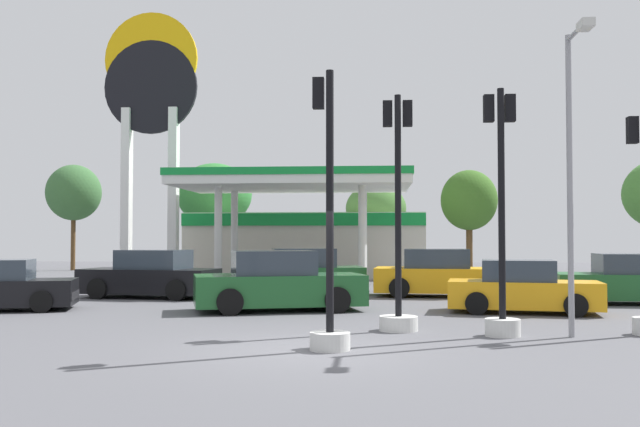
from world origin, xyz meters
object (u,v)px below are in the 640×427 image
at_px(corner_streetlamp, 573,150).
at_px(tree_0, 74,193).
at_px(station_pole_sign, 151,108).
at_px(car_0, 299,274).
at_px(traffic_signal_1, 502,250).
at_px(car_1, 0,287).
at_px(tree_3, 469,201).
at_px(car_2, 628,281).
at_px(traffic_signal_0, 329,269).
at_px(car_5, 150,276).
at_px(car_6, 278,283).
at_px(tree_1, 214,195).
at_px(tree_2, 376,209).
at_px(car_3, 441,275).
at_px(car_4, 523,289).
at_px(traffic_signal_2, 398,256).

bearing_deg(corner_streetlamp, tree_0, 129.28).
height_order(station_pole_sign, tree_0, station_pole_sign).
relative_size(car_0, traffic_signal_1, 0.95).
height_order(car_1, tree_3, tree_3).
distance_m(car_2, tree_3, 20.62).
bearing_deg(tree_0, traffic_signal_0, -58.82).
relative_size(car_1, car_5, 0.90).
bearing_deg(car_6, car_0, 89.94).
bearing_deg(station_pole_sign, car_2, -28.45).
xyz_separation_m(tree_1, corner_streetlamp, (13.92, -28.43, -0.91)).
xyz_separation_m(station_pole_sign, car_6, (7.79, -12.64, -7.33)).
xyz_separation_m(car_5, corner_streetlamp, (11.52, -8.73, 3.05)).
bearing_deg(car_0, tree_3, 64.68).
bearing_deg(car_2, tree_2, 111.43).
relative_size(tree_0, tree_2, 1.26).
bearing_deg(car_1, car_0, 38.32).
height_order(car_3, tree_0, tree_0).
bearing_deg(tree_2, car_1, -114.61).
height_order(car_4, tree_3, tree_3).
relative_size(car_0, tree_0, 0.74).
height_order(car_1, tree_2, tree_2).
bearing_deg(tree_0, car_6, -54.96).
bearing_deg(traffic_signal_2, car_3, 78.89).
bearing_deg(tree_0, station_pole_sign, -51.06).
bearing_deg(tree_1, corner_streetlamp, -63.92).
relative_size(car_3, tree_1, 0.71).
xyz_separation_m(station_pole_sign, tree_2, (10.54, 9.57, -4.34)).
distance_m(traffic_signal_1, tree_3, 27.87).
distance_m(car_0, car_1, 9.81).
relative_size(traffic_signal_1, corner_streetlamp, 0.83).
distance_m(traffic_signal_2, tree_2, 26.21).
bearing_deg(car_3, traffic_signal_2, -101.11).
bearing_deg(tree_2, corner_streetlamp, -81.81).
height_order(traffic_signal_0, tree_0, tree_0).
bearing_deg(tree_1, traffic_signal_1, -65.97).
bearing_deg(corner_streetlamp, traffic_signal_1, 167.60).
height_order(car_5, tree_3, tree_3).
relative_size(car_0, traffic_signal_0, 0.96).
bearing_deg(car_1, car_3, 24.10).
bearing_deg(tree_2, tree_1, 172.39).
relative_size(car_0, car_2, 1.11).
relative_size(car_5, corner_streetlamp, 0.76).
xyz_separation_m(car_2, car_4, (-3.73, -2.84, -0.05)).
bearing_deg(tree_2, car_2, -68.57).
bearing_deg(station_pole_sign, car_1, -89.59).
bearing_deg(traffic_signal_0, traffic_signal_2, 63.81).
xyz_separation_m(station_pole_sign, tree_0, (-8.13, 10.06, -3.29)).
xyz_separation_m(station_pole_sign, car_2, (18.15, -9.84, -7.38)).
bearing_deg(corner_streetlamp, car_6, 143.66).
height_order(car_2, tree_0, tree_0).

